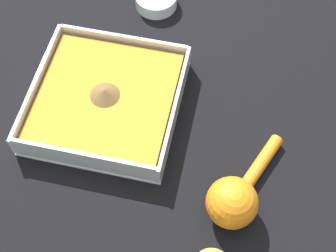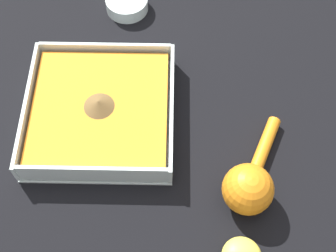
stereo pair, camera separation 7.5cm
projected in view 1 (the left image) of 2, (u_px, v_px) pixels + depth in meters
ground_plane at (118, 109)px, 0.82m from camera, size 4.00×4.00×0.00m
square_dish at (107, 100)px, 0.80m from camera, size 0.25×0.25×0.05m
spice_bowl at (156, 0)px, 0.93m from camera, size 0.08×0.08×0.03m
lemon_squeezer at (235, 199)px, 0.69m from camera, size 0.18×0.11×0.08m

